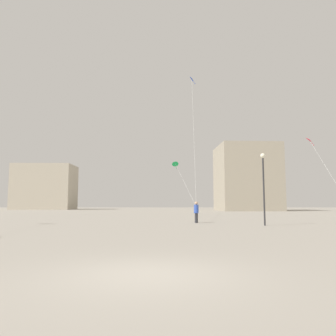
{
  "coord_description": "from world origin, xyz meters",
  "views": [
    {
      "loc": [
        0.69,
        -7.48,
        1.53
      ],
      "look_at": [
        0.0,
        18.99,
        4.39
      ],
      "focal_mm": 35.77,
      "sensor_mm": 36.0,
      "label": 1
    }
  ],
  "objects_px": {
    "person_in_blue": "(196,211)",
    "building_left_hall": "(45,187)",
    "kite_emerald_diamond": "(176,165)",
    "kite_crimson_diamond": "(310,141)",
    "building_centre_hall": "(247,178)",
    "lamppost_east": "(263,177)",
    "kite_cobalt_diamond": "(192,82)"
  },
  "relations": [
    {
      "from": "kite_crimson_diamond",
      "to": "building_centre_hall",
      "type": "distance_m",
      "value": 44.98
    },
    {
      "from": "building_left_hall",
      "to": "building_centre_hall",
      "type": "bearing_deg",
      "value": -17.06
    },
    {
      "from": "kite_emerald_diamond",
      "to": "building_left_hall",
      "type": "height_order",
      "value": "building_left_hall"
    },
    {
      "from": "kite_cobalt_diamond",
      "to": "person_in_blue",
      "type": "bearing_deg",
      "value": -90.65
    },
    {
      "from": "lamppost_east",
      "to": "building_left_hall",
      "type": "bearing_deg",
      "value": 121.95
    },
    {
      "from": "person_in_blue",
      "to": "kite_crimson_diamond",
      "type": "bearing_deg",
      "value": -104.57
    },
    {
      "from": "kite_cobalt_diamond",
      "to": "lamppost_east",
      "type": "bearing_deg",
      "value": -65.77
    },
    {
      "from": "kite_crimson_diamond",
      "to": "kite_emerald_diamond",
      "type": "bearing_deg",
      "value": 139.97
    },
    {
      "from": "kite_emerald_diamond",
      "to": "lamppost_east",
      "type": "height_order",
      "value": "kite_emerald_diamond"
    },
    {
      "from": "building_centre_hall",
      "to": "person_in_blue",
      "type": "bearing_deg",
      "value": -106.2
    },
    {
      "from": "person_in_blue",
      "to": "kite_cobalt_diamond",
      "type": "relative_size",
      "value": 0.12
    },
    {
      "from": "kite_cobalt_diamond",
      "to": "lamppost_east",
      "type": "height_order",
      "value": "kite_cobalt_diamond"
    },
    {
      "from": "kite_cobalt_diamond",
      "to": "building_centre_hall",
      "type": "height_order",
      "value": "kite_cobalt_diamond"
    },
    {
      "from": "building_left_hall",
      "to": "lamppost_east",
      "type": "height_order",
      "value": "building_left_hall"
    },
    {
      "from": "person_in_blue",
      "to": "kite_crimson_diamond",
      "type": "distance_m",
      "value": 14.8
    },
    {
      "from": "lamppost_east",
      "to": "kite_crimson_diamond",
      "type": "bearing_deg",
      "value": 51.93
    },
    {
      "from": "person_in_blue",
      "to": "building_left_hall",
      "type": "relative_size",
      "value": 0.1
    },
    {
      "from": "kite_crimson_diamond",
      "to": "lamppost_east",
      "type": "xyz_separation_m",
      "value": [
        -7.08,
        -9.04,
        -4.33
      ]
    },
    {
      "from": "kite_emerald_diamond",
      "to": "kite_crimson_diamond",
      "type": "relative_size",
      "value": 2.03
    },
    {
      "from": "kite_crimson_diamond",
      "to": "kite_cobalt_diamond",
      "type": "bearing_deg",
      "value": 174.13
    },
    {
      "from": "person_in_blue",
      "to": "building_left_hall",
      "type": "height_order",
      "value": "building_left_hall"
    },
    {
      "from": "person_in_blue",
      "to": "building_centre_hall",
      "type": "bearing_deg",
      "value": -56.89
    },
    {
      "from": "kite_emerald_diamond",
      "to": "building_left_hall",
      "type": "xyz_separation_m",
      "value": [
        -37.54,
        50.11,
        -0.48
      ]
    },
    {
      "from": "building_centre_hall",
      "to": "lamppost_east",
      "type": "relative_size",
      "value": 2.9
    },
    {
      "from": "lamppost_east",
      "to": "person_in_blue",
      "type": "bearing_deg",
      "value": 145.11
    },
    {
      "from": "kite_cobalt_diamond",
      "to": "lamppost_east",
      "type": "distance_m",
      "value": 15.72
    },
    {
      "from": "person_in_blue",
      "to": "lamppost_east",
      "type": "height_order",
      "value": "lamppost_east"
    },
    {
      "from": "building_centre_hall",
      "to": "lamppost_east",
      "type": "bearing_deg",
      "value": -100.53
    },
    {
      "from": "building_centre_hall",
      "to": "building_left_hall",
      "type": "bearing_deg",
      "value": 162.94
    },
    {
      "from": "building_left_hall",
      "to": "lamppost_east",
      "type": "xyz_separation_m",
      "value": [
        43.97,
        -70.5,
        -2.87
      ]
    },
    {
      "from": "kite_emerald_diamond",
      "to": "kite_cobalt_diamond",
      "type": "distance_m",
      "value": 12.83
    },
    {
      "from": "person_in_blue",
      "to": "building_left_hall",
      "type": "bearing_deg",
      "value": -10.39
    }
  ]
}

